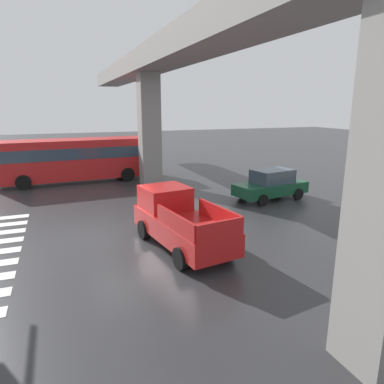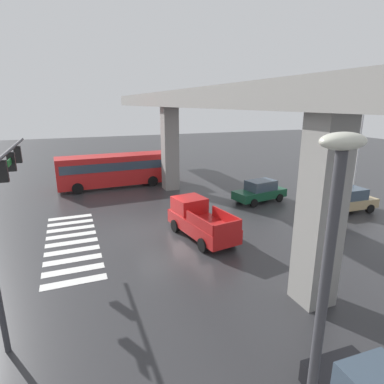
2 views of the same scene
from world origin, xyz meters
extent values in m
plane|color=#2D2D30|center=(0.00, 0.00, 0.00)|extent=(120.00, 120.00, 0.00)
cube|color=silver|center=(-4.40, -5.06, 0.01)|extent=(0.55, 2.80, 0.01)
cube|color=silver|center=(-3.30, -5.06, 0.01)|extent=(0.55, 2.80, 0.01)
cube|color=silver|center=(-2.20, -5.06, 0.01)|extent=(0.55, 2.80, 0.01)
cube|color=silver|center=(-1.10, -5.06, 0.01)|extent=(0.55, 2.80, 0.01)
cube|color=silver|center=(0.00, -5.06, 0.01)|extent=(0.55, 2.80, 0.01)
cube|color=silver|center=(1.10, -5.06, 0.01)|extent=(0.55, 2.80, 0.01)
cube|color=silver|center=(2.20, -5.06, 0.01)|extent=(0.55, 2.80, 0.01)
cube|color=silver|center=(3.30, -5.06, 0.01)|extent=(0.55, 2.80, 0.01)
cube|color=silver|center=(4.40, -5.06, 0.01)|extent=(0.55, 2.80, 0.01)
cube|color=gray|center=(0.00, 3.73, 7.91)|extent=(54.81, 2.21, 1.20)
cube|color=gray|center=(-9.23, 3.73, 3.65)|extent=(1.30, 1.30, 7.31)
cube|color=gray|center=(9.23, 3.73, 3.65)|extent=(1.30, 1.30, 7.31)
cube|color=red|center=(2.02, 2.05, 0.78)|extent=(5.33, 2.67, 0.80)
cube|color=red|center=(0.59, 1.83, 1.63)|extent=(1.95, 1.99, 0.90)
cube|color=#3F5160|center=(0.12, 1.75, 1.63)|extent=(0.36, 1.67, 0.77)
cube|color=red|center=(3.29, 1.36, 1.48)|extent=(2.64, 0.51, 0.60)
cube|color=red|center=(3.02, 3.09, 1.48)|extent=(2.64, 0.51, 0.60)
cube|color=red|center=(4.49, 2.44, 1.48)|extent=(0.37, 1.74, 0.60)
cylinder|color=black|center=(0.60, 0.91, 0.38)|extent=(0.79, 0.39, 0.76)
cylinder|color=black|center=(0.32, 2.70, 0.38)|extent=(0.79, 0.39, 0.76)
cylinder|color=black|center=(3.72, 1.40, 0.38)|extent=(0.79, 0.39, 0.76)
cylinder|color=black|center=(3.44, 3.19, 0.38)|extent=(0.79, 0.39, 0.76)
cube|color=red|center=(-11.87, -0.58, 1.64)|extent=(2.98, 10.90, 2.70)
cube|color=#2D3D4C|center=(-11.87, -0.58, 2.11)|extent=(3.00, 10.36, 0.76)
cube|color=#2D3D4C|center=(-11.63, -5.93, 1.98)|extent=(2.25, 0.18, 1.49)
cylinder|color=black|center=(-10.48, -4.30, 0.48)|extent=(0.39, 0.97, 0.96)
cylinder|color=black|center=(-12.93, -4.41, 0.48)|extent=(0.39, 0.97, 0.96)
cylinder|color=black|center=(-10.78, 2.44, 0.48)|extent=(0.39, 0.97, 0.96)
cylinder|color=black|center=(-13.23, 2.33, 0.48)|extent=(0.39, 0.97, 0.96)
cube|color=tan|center=(1.51, 13.65, 0.64)|extent=(1.89, 4.35, 0.64)
cube|color=#384756|center=(1.51, 13.75, 1.34)|extent=(1.56, 2.28, 0.76)
cylinder|color=black|center=(2.33, 12.29, 0.32)|extent=(0.26, 0.65, 0.64)
cylinder|color=black|center=(0.61, 12.34, 0.32)|extent=(0.26, 0.65, 0.64)
cylinder|color=black|center=(2.41, 14.96, 0.32)|extent=(0.26, 0.65, 0.64)
cylinder|color=black|center=(0.69, 15.01, 0.32)|extent=(0.26, 0.65, 0.64)
cube|color=#14472D|center=(-2.85, 9.12, 0.64)|extent=(2.44, 4.53, 0.64)
cube|color=#384756|center=(-2.87, 9.22, 1.34)|extent=(1.84, 2.45, 0.76)
cylinder|color=black|center=(-1.78, 7.94, 0.32)|extent=(0.34, 0.67, 0.64)
cylinder|color=black|center=(-3.49, 7.66, 0.32)|extent=(0.34, 0.67, 0.64)
cylinder|color=black|center=(-2.22, 10.57, 0.32)|extent=(0.34, 0.67, 0.64)
cylinder|color=black|center=(-3.92, 10.29, 0.32)|extent=(0.34, 0.67, 0.64)
cylinder|color=#38383D|center=(2.50, -7.14, 5.60)|extent=(10.80, 0.14, 0.14)
cube|color=black|center=(4.10, -7.14, 5.08)|extent=(0.24, 0.32, 0.84)
sphere|color=red|center=(4.10, -7.14, 5.34)|extent=(0.17, 0.17, 0.17)
cube|color=black|center=(1.90, -7.14, 5.08)|extent=(0.24, 0.32, 0.84)
sphere|color=red|center=(1.90, -7.14, 5.34)|extent=(0.17, 0.17, 0.17)
cube|color=black|center=(-0.30, -7.14, 5.08)|extent=(0.24, 0.32, 0.84)
sphere|color=red|center=(-0.30, -7.14, 5.34)|extent=(0.17, 0.17, 0.17)
cube|color=#19722D|center=(2.32, -7.14, 5.15)|extent=(1.10, 0.04, 0.28)
cylinder|color=#38383D|center=(14.68, -1.42, 3.50)|extent=(0.16, 0.16, 7.00)
ellipsoid|color=beige|center=(14.68, -1.42, 7.12)|extent=(0.44, 0.70, 0.24)
cylinder|color=silver|center=(0.41, 15.36, 4.58)|extent=(0.12, 0.12, 9.16)
cube|color=red|center=(0.96, 15.36, 8.66)|extent=(1.10, 0.04, 0.70)
camera|label=1|loc=(13.72, -2.05, 5.23)|focal=32.73mm
camera|label=2|loc=(17.81, -4.74, 7.59)|focal=29.71mm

